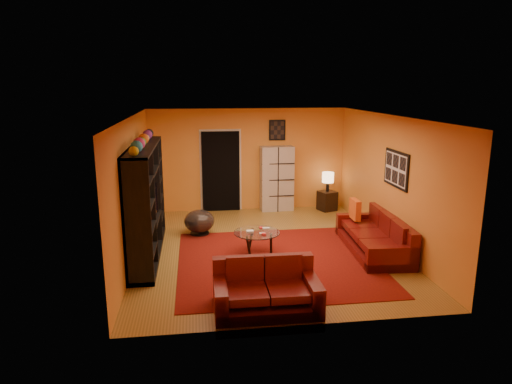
{
  "coord_description": "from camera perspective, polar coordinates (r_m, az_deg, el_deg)",
  "views": [
    {
      "loc": [
        -1.34,
        -8.46,
        3.18
      ],
      "look_at": [
        -0.18,
        0.1,
        1.14
      ],
      "focal_mm": 32.0,
      "sensor_mm": 36.0,
      "label": 1
    }
  ],
  "objects": [
    {
      "name": "ceiling",
      "position": [
        8.59,
        1.32,
        9.43
      ],
      "size": [
        6.0,
        6.0,
        0.0
      ],
      "primitive_type": "plane",
      "rotation": [
        3.14,
        0.0,
        0.0
      ],
      "color": "white",
      "rests_on": "wall_back"
    },
    {
      "name": "tv",
      "position": [
        8.78,
        -13.24,
        -1.37
      ],
      "size": [
        1.01,
        0.13,
        0.58
      ],
      "primitive_type": "imported",
      "rotation": [
        0.0,
        0.0,
        1.57
      ],
      "color": "black",
      "rests_on": "entertainment_unit"
    },
    {
      "name": "wall_art_back",
      "position": [
        11.68,
        2.66,
        7.74
      ],
      "size": [
        0.42,
        0.03,
        0.52
      ],
      "primitive_type": "cube",
      "color": "black",
      "rests_on": "wall_back"
    },
    {
      "name": "throw_pillow",
      "position": [
        9.77,
        12.27,
        -2.14
      ],
      "size": [
        0.12,
        0.42,
        0.42
      ],
      "primitive_type": "cube",
      "color": "orange",
      "rests_on": "sofa"
    },
    {
      "name": "side_table",
      "position": [
        11.92,
        8.88,
        -1.09
      ],
      "size": [
        0.51,
        0.51,
        0.5
      ],
      "primitive_type": "cube",
      "rotation": [
        0.0,
        0.0,
        0.34
      ],
      "color": "black",
      "rests_on": "floor"
    },
    {
      "name": "coffee_table",
      "position": [
        8.71,
        0.11,
        -5.32
      ],
      "size": [
        0.88,
        0.88,
        0.44
      ],
      "rotation": [
        0.0,
        0.0,
        -0.21
      ],
      "color": "silver",
      "rests_on": "floor"
    },
    {
      "name": "entertainment_unit",
      "position": [
        8.77,
        -13.58,
        -1.13
      ],
      "size": [
        0.45,
        3.0,
        2.1
      ],
      "primitive_type": "cube",
      "color": "black",
      "rests_on": "floor"
    },
    {
      "name": "storage_cabinet",
      "position": [
        11.69,
        2.62,
        1.68
      ],
      "size": [
        0.84,
        0.4,
        1.66
      ],
      "primitive_type": "cube",
      "rotation": [
        0.0,
        0.0,
        0.04
      ],
      "color": "beige",
      "rests_on": "floor"
    },
    {
      "name": "wall_right",
      "position": [
        9.48,
        16.38,
        1.32
      ],
      "size": [
        0.0,
        6.0,
        6.0
      ],
      "primitive_type": "plane",
      "rotation": [
        1.57,
        0.0,
        -1.57
      ],
      "color": "orange",
      "rests_on": "floor"
    },
    {
      "name": "doorway",
      "position": [
        11.64,
        -4.42,
        2.57
      ],
      "size": [
        0.95,
        0.1,
        2.04
      ],
      "primitive_type": "cube",
      "color": "black",
      "rests_on": "floor"
    },
    {
      "name": "sofa",
      "position": [
        9.24,
        14.93,
        -5.44
      ],
      "size": [
        1.04,
        2.28,
        0.85
      ],
      "rotation": [
        0.0,
        0.0,
        -0.06
      ],
      "color": "#540C0B",
      "rests_on": "rug"
    },
    {
      "name": "bowl_chair",
      "position": [
        9.96,
        -7.1,
        -3.67
      ],
      "size": [
        0.66,
        0.66,
        0.54
      ],
      "color": "black",
      "rests_on": "floor"
    },
    {
      "name": "loveseat",
      "position": [
        6.77,
        1.22,
        -12.02
      ],
      "size": [
        1.51,
        0.92,
        0.85
      ],
      "rotation": [
        0.0,
        0.0,
        1.56
      ],
      "color": "#540C0B",
      "rests_on": "rug"
    },
    {
      "name": "table_lamp",
      "position": [
        11.79,
        8.98,
        1.74
      ],
      "size": [
        0.3,
        0.3,
        0.5
      ],
      "color": "black",
      "rests_on": "side_table"
    },
    {
      "name": "wall_left",
      "position": [
        8.74,
        -15.13,
        0.42
      ],
      "size": [
        0.0,
        6.0,
        6.0
      ],
      "primitive_type": "plane",
      "rotation": [
        1.57,
        0.0,
        1.57
      ],
      "color": "orange",
      "rests_on": "floor"
    },
    {
      "name": "rug",
      "position": [
        8.51,
        2.64,
        -8.62
      ],
      "size": [
        3.6,
        3.6,
        0.01
      ],
      "primitive_type": "cube",
      "color": "#5C0E0A",
      "rests_on": "floor"
    },
    {
      "name": "floor",
      "position": [
        9.14,
        1.23,
        -7.07
      ],
      "size": [
        6.0,
        6.0,
        0.0
      ],
      "primitive_type": "plane",
      "color": "olive",
      "rests_on": "ground"
    },
    {
      "name": "wall_back",
      "position": [
        11.69,
        -1.02,
        4.04
      ],
      "size": [
        6.0,
        0.0,
        6.0
      ],
      "primitive_type": "plane",
      "rotation": [
        1.57,
        0.0,
        0.0
      ],
      "color": "orange",
      "rests_on": "floor"
    },
    {
      "name": "wall_front",
      "position": [
        5.93,
        5.81,
        -5.25
      ],
      "size": [
        6.0,
        0.0,
        6.0
      ],
      "primitive_type": "plane",
      "rotation": [
        -1.57,
        0.0,
        0.0
      ],
      "color": "orange",
      "rests_on": "floor"
    },
    {
      "name": "wall_art_right",
      "position": [
        9.15,
        17.14,
        2.76
      ],
      "size": [
        0.03,
        1.0,
        0.7
      ],
      "primitive_type": "cube",
      "color": "black",
      "rests_on": "wall_right"
    }
  ]
}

